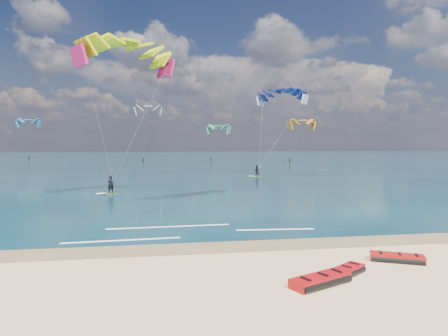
{
  "coord_description": "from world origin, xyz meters",
  "views": [
    {
      "loc": [
        -1.41,
        -16.72,
        5.31
      ],
      "look_at": [
        2.51,
        8.0,
        3.69
      ],
      "focal_mm": 32.0,
      "sensor_mm": 36.0,
      "label": 1
    }
  ],
  "objects_px": {
    "packed_kite_mid": "(397,261)",
    "packed_kite_right": "(345,275)",
    "packed_kite_left": "(320,285)",
    "kitesurfer_main": "(118,110)",
    "kitesurfer_far": "(271,125)"
  },
  "relations": [
    {
      "from": "packed_kite_left",
      "to": "kitesurfer_main",
      "type": "distance_m",
      "value": 28.13
    },
    {
      "from": "packed_kite_mid",
      "to": "kitesurfer_main",
      "type": "height_order",
      "value": "kitesurfer_main"
    },
    {
      "from": "kitesurfer_main",
      "to": "packed_kite_mid",
      "type": "bearing_deg",
      "value": -93.5
    },
    {
      "from": "packed_kite_left",
      "to": "kitesurfer_main",
      "type": "height_order",
      "value": "kitesurfer_main"
    },
    {
      "from": "packed_kite_right",
      "to": "kitesurfer_far",
      "type": "relative_size",
      "value": 0.15
    },
    {
      "from": "packed_kite_right",
      "to": "kitesurfer_main",
      "type": "distance_m",
      "value": 27.87
    },
    {
      "from": "packed_kite_mid",
      "to": "packed_kite_left",
      "type": "bearing_deg",
      "value": -127.43
    },
    {
      "from": "packed_kite_left",
      "to": "kitesurfer_far",
      "type": "height_order",
      "value": "kitesurfer_far"
    },
    {
      "from": "packed_kite_left",
      "to": "packed_kite_mid",
      "type": "bearing_deg",
      "value": 2.0
    },
    {
      "from": "packed_kite_left",
      "to": "kitesurfer_main",
      "type": "xyz_separation_m",
      "value": [
        -9.76,
        25.05,
        8.3
      ]
    },
    {
      "from": "packed_kite_mid",
      "to": "kitesurfer_main",
      "type": "distance_m",
      "value": 28.17
    },
    {
      "from": "packed_kite_mid",
      "to": "kitesurfer_far",
      "type": "distance_m",
      "value": 43.43
    },
    {
      "from": "packed_kite_right",
      "to": "kitesurfer_main",
      "type": "relative_size",
      "value": 0.14
    },
    {
      "from": "packed_kite_right",
      "to": "kitesurfer_far",
      "type": "bearing_deg",
      "value": 43.57
    },
    {
      "from": "packed_kite_mid",
      "to": "packed_kite_right",
      "type": "bearing_deg",
      "value": -130.41
    }
  ]
}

